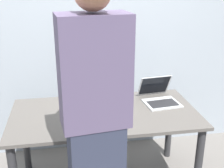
{
  "coord_description": "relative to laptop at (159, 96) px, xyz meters",
  "views": [
    {
      "loc": [
        -0.31,
        -2.2,
        1.82
      ],
      "look_at": [
        0.06,
        0.0,
        0.99
      ],
      "focal_mm": 46.91,
      "sensor_mm": 36.0,
      "label": 1
    }
  ],
  "objects": [
    {
      "name": "back_wall",
      "position": [
        -0.52,
        0.59,
        0.52
      ],
      "size": [
        6.0,
        0.1,
        2.6
      ],
      "primitive_type": "cube",
      "color": "#99A3AD",
      "rests_on": "ground"
    },
    {
      "name": "beer_bottle_amber",
      "position": [
        -0.65,
        0.1,
        0.07
      ],
      "size": [
        0.07,
        0.07,
        0.29
      ],
      "color": "#333333",
      "rests_on": "desk"
    },
    {
      "name": "beer_bottle_green",
      "position": [
        -0.7,
        0.01,
        0.05
      ],
      "size": [
        0.07,
        0.07,
        0.28
      ],
      "color": "#1E5123",
      "rests_on": "desk"
    },
    {
      "name": "beer_bottle_dark",
      "position": [
        -0.59,
        -0.06,
        0.06
      ],
      "size": [
        0.07,
        0.07,
        0.28
      ],
      "color": "#472B14",
      "rests_on": "desk"
    },
    {
      "name": "desk",
      "position": [
        -0.52,
        -0.15,
        -0.15
      ],
      "size": [
        1.56,
        0.81,
        0.74
      ],
      "color": "#56514C",
      "rests_on": "ground"
    },
    {
      "name": "person_figure",
      "position": [
        -0.66,
        -0.75,
        0.17
      ],
      "size": [
        0.43,
        0.32,
        1.87
      ],
      "color": "#2D3347",
      "rests_on": "ground"
    },
    {
      "name": "laptop",
      "position": [
        0.0,
        0.0,
        0.0
      ],
      "size": [
        0.34,
        0.39,
        0.22
      ],
      "color": "#B7BABC",
      "rests_on": "desk"
    }
  ]
}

